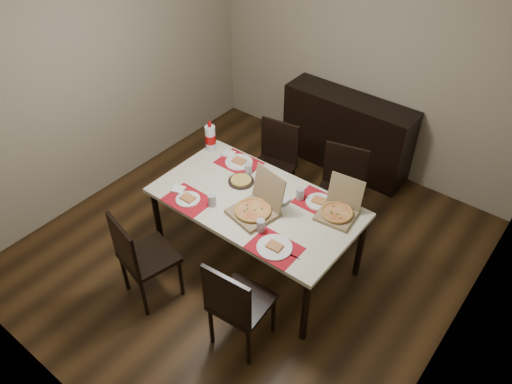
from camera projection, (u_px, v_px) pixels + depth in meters
ground at (250, 250)px, 4.93m from camera, size 3.80×4.00×0.02m
room_walls at (281, 71)px, 4.07m from camera, size 3.84×4.02×2.62m
sideboard at (346, 133)px, 5.71m from camera, size 1.50×0.40×0.90m
dining_table at (256, 207)px, 4.38m from camera, size 1.80×1.00×0.75m
chair_near_left at (140, 256)px, 4.16m from camera, size 0.51×0.51×0.93m
chair_near_right at (236, 303)px, 3.78m from camera, size 0.45×0.45×0.93m
chair_far_left at (274, 162)px, 5.18m from camera, size 0.48×0.48×0.93m
chair_far_right at (340, 188)px, 4.85m from camera, size 0.51×0.51×0.93m
setting_near_left at (193, 198)px, 4.33m from camera, size 0.49×0.30×0.11m
setting_near_right at (271, 242)px, 3.92m from camera, size 0.46×0.30×0.11m
setting_far_left at (240, 163)px, 4.73m from camera, size 0.44×0.30×0.11m
setting_far_right at (314, 200)px, 4.31m from camera, size 0.46×0.30×0.11m
napkin_loose at (262, 201)px, 4.32m from camera, size 0.16×0.16×0.02m
pizza_box_center at (256, 208)px, 4.18m from camera, size 0.42×0.45×0.35m
pizza_box_right at (338, 210)px, 4.17m from camera, size 0.34×0.37×0.30m
faina_plate at (241, 181)px, 4.53m from camera, size 0.24×0.24×0.03m
dip_bowl at (282, 200)px, 4.32m from camera, size 0.15×0.15×0.03m
soda_bottle at (210, 138)px, 4.85m from camera, size 0.11×0.11×0.31m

